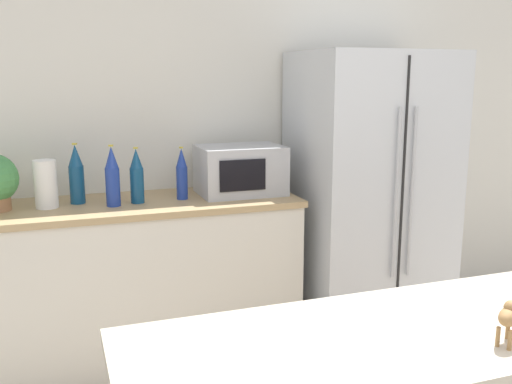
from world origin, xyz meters
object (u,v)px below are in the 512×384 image
(microwave, at_px, (240,170))
(back_bottle_3, at_px, (112,177))
(refrigerator, at_px, (368,196))
(camel_figurine_second, at_px, (511,314))
(back_bottle_2, at_px, (76,175))
(back_bottle_1, at_px, (137,176))
(paper_towel_roll, at_px, (46,184))
(back_bottle_0, at_px, (182,174))

(microwave, bearing_deg, back_bottle_3, -172.85)
(refrigerator, height_order, camel_figurine_second, refrigerator)
(back_bottle_2, bearing_deg, back_bottle_1, -16.97)
(back_bottle_2, bearing_deg, paper_towel_roll, -159.83)
(refrigerator, relative_size, paper_towel_roll, 6.92)
(camel_figurine_second, bearing_deg, back_bottle_2, 114.80)
(microwave, relative_size, camel_figurine_second, 3.45)
(back_bottle_1, distance_m, camel_figurine_second, 2.11)
(back_bottle_1, bearing_deg, back_bottle_0, 3.32)
(paper_towel_roll, height_order, back_bottle_3, back_bottle_3)
(back_bottle_0, bearing_deg, back_bottle_3, -172.26)
(microwave, distance_m, back_bottle_3, 0.74)
(microwave, height_order, back_bottle_1, back_bottle_1)
(back_bottle_0, distance_m, back_bottle_3, 0.38)
(paper_towel_roll, distance_m, camel_figurine_second, 2.33)
(back_bottle_2, bearing_deg, refrigerator, -4.56)
(camel_figurine_second, bearing_deg, back_bottle_0, 101.57)
(refrigerator, relative_size, back_bottle_2, 5.32)
(back_bottle_1, bearing_deg, back_bottle_2, 163.03)
(microwave, xyz_separation_m, back_bottle_3, (-0.73, -0.09, 0.02))
(microwave, bearing_deg, camel_figurine_second, -88.32)
(back_bottle_0, height_order, back_bottle_1, back_bottle_1)
(refrigerator, distance_m, back_bottle_0, 1.17)
(back_bottle_2, bearing_deg, camel_figurine_second, -65.20)
(back_bottle_1, distance_m, back_bottle_3, 0.14)
(refrigerator, bearing_deg, back_bottle_2, 175.44)
(paper_towel_roll, height_order, camel_figurine_second, paper_towel_roll)
(refrigerator, bearing_deg, back_bottle_3, 179.79)
(back_bottle_3, bearing_deg, refrigerator, -0.21)
(paper_towel_roll, bearing_deg, back_bottle_1, -4.46)
(refrigerator, relative_size, microwave, 3.62)
(paper_towel_roll, height_order, microwave, microwave)
(back_bottle_2, height_order, camel_figurine_second, back_bottle_2)
(refrigerator, xyz_separation_m, back_bottle_0, (-1.15, 0.06, 0.19))
(back_bottle_0, bearing_deg, back_bottle_2, 171.90)
(paper_towel_roll, xyz_separation_m, camel_figurine_second, (1.13, -2.04, -0.04))
(back_bottle_0, distance_m, back_bottle_2, 0.56)
(microwave, distance_m, back_bottle_1, 0.60)
(refrigerator, bearing_deg, microwave, 173.07)
(microwave, height_order, camel_figurine_second, microwave)
(refrigerator, height_order, back_bottle_2, refrigerator)
(refrigerator, xyz_separation_m, camel_figurine_second, (-0.74, -1.96, 0.14))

